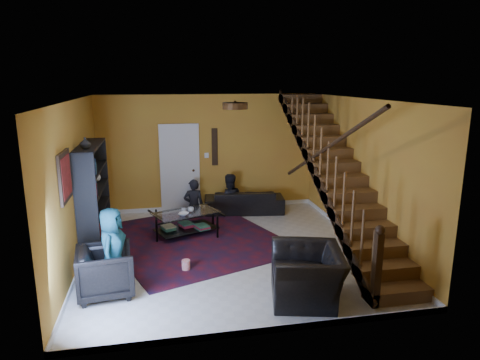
% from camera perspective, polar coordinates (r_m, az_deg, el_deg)
% --- Properties ---
extents(floor, '(5.50, 5.50, 0.00)m').
position_cam_1_polar(floor, '(8.14, -1.64, -9.42)').
color(floor, beige).
rests_on(floor, ground).
extents(room, '(5.50, 5.50, 5.50)m').
position_cam_1_polar(room, '(9.27, -11.23, -6.45)').
color(room, '#BD8F2A').
rests_on(room, ground).
extents(staircase, '(0.95, 5.02, 3.18)m').
position_cam_1_polar(staircase, '(8.31, 12.87, 0.85)').
color(staircase, brown).
rests_on(staircase, floor).
extents(bookshelf, '(0.35, 1.80, 2.00)m').
position_cam_1_polar(bookshelf, '(8.38, -18.85, -2.50)').
color(bookshelf, black).
rests_on(bookshelf, floor).
extents(door, '(0.82, 0.05, 2.05)m').
position_cam_1_polar(door, '(10.37, -8.01, 1.38)').
color(door, silver).
rests_on(door, floor).
extents(framed_picture, '(0.04, 0.74, 0.74)m').
position_cam_1_polar(framed_picture, '(6.79, -22.31, 0.44)').
color(framed_picture, maroon).
rests_on(framed_picture, room).
extents(wall_hanging, '(0.14, 0.03, 0.90)m').
position_cam_1_polar(wall_hanging, '(10.35, -3.40, 4.43)').
color(wall_hanging, black).
rests_on(wall_hanging, room).
extents(ceiling_fixture, '(0.40, 0.40, 0.10)m').
position_cam_1_polar(ceiling_fixture, '(6.73, -0.65, 9.86)').
color(ceiling_fixture, '#3F2814').
rests_on(ceiling_fixture, room).
extents(rug, '(4.12, 4.38, 0.02)m').
position_cam_1_polar(rug, '(8.76, -6.25, -7.75)').
color(rug, '#430C14').
rests_on(rug, floor).
extents(sofa, '(1.95, 0.96, 0.55)m').
position_cam_1_polar(sofa, '(10.32, 0.56, -2.83)').
color(sofa, black).
rests_on(sofa, floor).
extents(armchair_left, '(0.90, 0.88, 0.74)m').
position_cam_1_polar(armchair_left, '(6.78, -17.47, -11.54)').
color(armchair_left, black).
rests_on(armchair_left, floor).
extents(armchair_right, '(1.23, 1.34, 0.74)m').
position_cam_1_polar(armchair_right, '(6.46, 8.93, -12.31)').
color(armchair_right, black).
rests_on(armchair_right, floor).
extents(person_adult_a, '(0.48, 0.31, 1.31)m').
position_cam_1_polar(person_adult_a, '(10.22, -6.18, -3.48)').
color(person_adult_a, black).
rests_on(person_adult_a, sofa).
extents(person_adult_b, '(0.70, 0.55, 1.40)m').
position_cam_1_polar(person_adult_b, '(10.31, -1.48, -2.99)').
color(person_adult_b, black).
rests_on(person_adult_b, sofa).
extents(person_child, '(0.54, 0.70, 1.29)m').
position_cam_1_polar(person_child, '(6.82, -16.63, -8.78)').
color(person_child, '#19515F').
rests_on(person_child, armchair_left).
extents(coffee_table, '(1.45, 1.17, 0.48)m').
position_cam_1_polar(coffee_table, '(8.92, -7.19, -5.53)').
color(coffee_table, black).
rests_on(coffee_table, floor).
extents(cup_a, '(0.12, 0.12, 0.09)m').
position_cam_1_polar(cup_a, '(8.88, -6.57, -3.92)').
color(cup_a, '#999999').
rests_on(cup_a, coffee_table).
extents(cup_b, '(0.11, 0.11, 0.09)m').
position_cam_1_polar(cup_b, '(8.82, -7.52, -4.09)').
color(cup_b, '#999999').
rests_on(cup_b, coffee_table).
extents(bowl, '(0.27, 0.27, 0.05)m').
position_cam_1_polar(bowl, '(8.67, -7.53, -4.53)').
color(bowl, '#999999').
rests_on(bowl, coffee_table).
extents(vase, '(0.18, 0.18, 0.19)m').
position_cam_1_polar(vase, '(7.67, -19.95, 4.65)').
color(vase, '#999999').
rests_on(vase, bookshelf).
extents(popcorn_bucket, '(0.16, 0.16, 0.16)m').
position_cam_1_polar(popcorn_bucket, '(7.38, -7.21, -11.14)').
color(popcorn_bucket, red).
rests_on(popcorn_bucket, rug).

